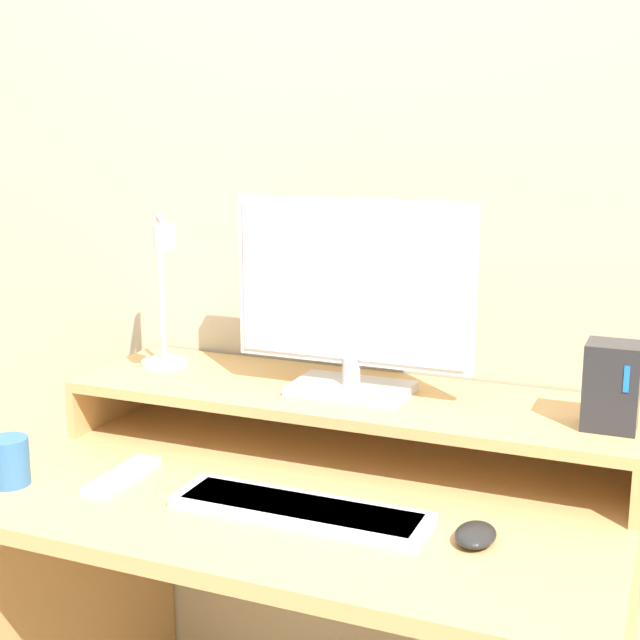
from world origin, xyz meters
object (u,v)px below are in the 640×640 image
desk_lamp (164,299)px  remote_control (123,476)px  keyboard (300,509)px  mouse (475,535)px  router_dock (612,386)px  monitor (352,296)px  mug (9,461)px

desk_lamp → remote_control: size_ratio=1.82×
keyboard → mouse: (0.30, 0.01, 0.00)m
desk_lamp → remote_control: 0.40m
router_dock → keyboard: size_ratio=0.34×
desk_lamp → mouse: size_ratio=3.66×
mouse → remote_control: mouse is taller
monitor → mouse: bearing=-42.7°
router_dock → keyboard: router_dock is taller
mouse → mug: (-0.85, -0.10, 0.03)m
monitor → router_dock: bearing=-2.4°
monitor → mug: monitor is taller
keyboard → router_dock: bearing=32.2°
desk_lamp → remote_control: bearing=-74.9°
desk_lamp → router_dock: desk_lamp is taller
remote_control → mug: mug is taller
keyboard → remote_control: 0.37m
mug → desk_lamp: bearing=74.7°
router_dock → keyboard: 0.59m
mug → monitor: bearing=37.7°
router_dock → mouse: bearing=-121.3°
monitor → router_dock: monitor is taller
router_dock → remote_control: (-0.84, -0.28, -0.19)m
desk_lamp → keyboard: size_ratio=0.76×
monitor → keyboard: monitor is taller
monitor → remote_control: bearing=-138.3°
monitor → desk_lamp: monitor is taller
monitor → mouse: 0.54m
router_dock → mug: router_dock is taller
keyboard → mug: 0.56m
desk_lamp → router_dock: size_ratio=2.20×
desk_lamp → router_dock: bearing=0.2°
desk_lamp → mouse: (0.74, -0.28, -0.28)m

